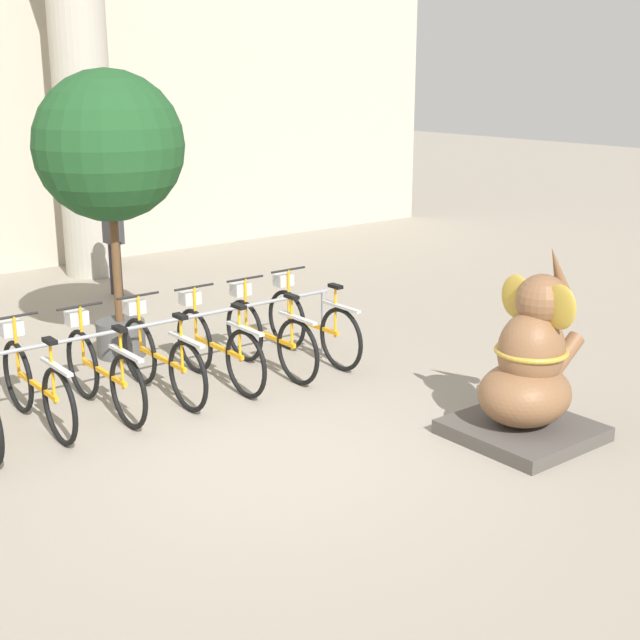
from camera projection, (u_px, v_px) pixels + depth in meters
name	position (u px, v px, depth m)	size (l,w,h in m)	color
ground_plane	(266.00, 454.00, 7.82)	(60.00, 60.00, 0.00)	gray
column_right	(83.00, 110.00, 13.95)	(1.11, 1.11, 5.16)	#ADA899
bike_rack	(126.00, 341.00, 8.91)	(5.17, 0.05, 0.77)	gray
bicycle_2	(36.00, 384.00, 8.32)	(0.48, 1.74, 0.99)	black
bicycle_3	(103.00, 371.00, 8.68)	(0.48, 1.74, 0.99)	black
bicycle_4	(161.00, 357.00, 9.09)	(0.48, 1.74, 0.99)	black
bicycle_5	(217.00, 346.00, 9.45)	(0.48, 1.74, 0.99)	black
bicycle_6	(268.00, 335.00, 9.83)	(0.48, 1.74, 0.99)	black
bicycle_7	(311.00, 324.00, 10.27)	(0.48, 1.74, 0.99)	black
elephant_statue	(529.00, 374.00, 8.04)	(1.17, 1.17, 1.77)	#4C4742
person_pedestrian	(113.00, 232.00, 13.02)	(0.21, 0.47, 1.60)	#383342
potted_tree	(109.00, 152.00, 9.85)	(1.67, 1.67, 3.27)	#4C4C4C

